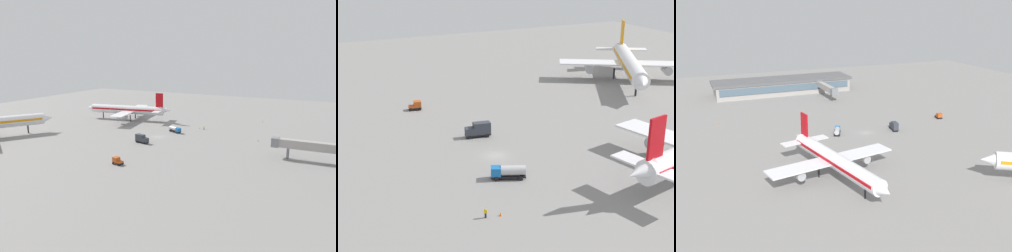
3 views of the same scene
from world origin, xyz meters
The scene contains 7 objects.
ground centered at (0.00, 0.00, 0.00)m, with size 288.00×288.00×0.00m, color gray.
airplane_at_gate centered at (-34.38, 62.48, 5.93)m, with size 47.58×39.99×16.32m.
catering_truck centered at (-11.22, 1.24, 1.70)m, with size 3.04×5.86×3.30m.
baggage_tug centered at (-36.37, -5.37, 1.16)m, with size 2.73×3.50×2.30m.
fuel_truck centered at (10.56, -2.56, 1.39)m, with size 4.34×6.52×2.50m.
ground_crew_worker centered at (21.37, -12.08, 0.85)m, with size 0.53×0.53×1.67m.
safety_cone_mid_apron centered at (21.89, -9.75, 0.30)m, with size 0.44×0.44×0.60m, color #EA590C.
Camera 2 is at (83.17, -39.84, 39.58)m, focal length 53.06 mm.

